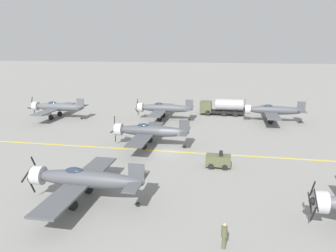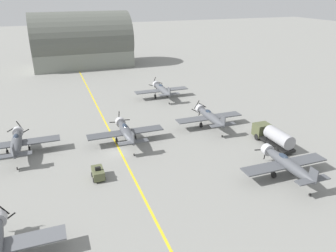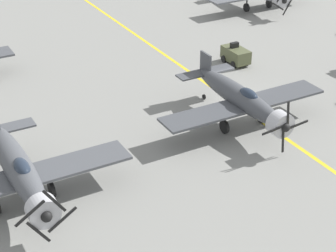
# 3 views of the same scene
# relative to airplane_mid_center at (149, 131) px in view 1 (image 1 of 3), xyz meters

# --- Properties ---
(ground_plane) EXTENTS (400.00, 400.00, 0.00)m
(ground_plane) POSITION_rel_airplane_mid_center_xyz_m (-1.61, -2.74, -2.01)
(ground_plane) COLOR gray
(taxiway_stripe) EXTENTS (0.30, 160.00, 0.01)m
(taxiway_stripe) POSITION_rel_airplane_mid_center_xyz_m (-1.61, -2.74, -2.01)
(taxiway_stripe) COLOR yellow
(taxiway_stripe) RESTS_ON ground
(airplane_mid_center) EXTENTS (12.00, 9.98, 3.80)m
(airplane_mid_center) POSITION_rel_airplane_mid_center_xyz_m (0.00, 0.00, 0.00)
(airplane_mid_center) COLOR #46484D
(airplane_mid_center) RESTS_ON ground
(airplane_near_right) EXTENTS (12.00, 9.98, 3.79)m
(airplane_near_right) POSITION_rel_airplane_mid_center_xyz_m (16.88, -17.03, 0.00)
(airplane_near_right) COLOR #494C51
(airplane_near_right) RESTS_ON ground
(airplane_mid_right) EXTENTS (12.00, 9.98, 3.65)m
(airplane_mid_right) POSITION_rel_airplane_mid_center_xyz_m (15.30, 1.27, 0.00)
(airplane_mid_right) COLOR #4D5055
(airplane_mid_right) RESTS_ON ground
(airplane_mid_left) EXTENTS (12.00, 9.98, 3.66)m
(airplane_mid_left) POSITION_rel_airplane_mid_center_xyz_m (-15.86, 1.60, 0.00)
(airplane_mid_left) COLOR #494C51
(airplane_mid_left) RESTS_ON ground
(airplane_far_right) EXTENTS (12.00, 9.98, 3.73)m
(airplane_far_right) POSITION_rel_airplane_mid_center_xyz_m (12.95, 19.93, 0.00)
(airplane_far_right) COLOR #53555A
(airplane_far_right) RESTS_ON ground
(fuel_tanker) EXTENTS (2.67, 8.00, 2.98)m
(fuel_tanker) POSITION_rel_airplane_mid_center_xyz_m (21.23, -8.55, -0.50)
(fuel_tanker) COLOR black
(fuel_tanker) RESTS_ON ground
(tow_tractor) EXTENTS (1.57, 2.60, 1.79)m
(tow_tractor) POSITION_rel_airplane_mid_center_xyz_m (-5.90, -8.99, -1.22)
(tow_tractor) COLOR #515638
(tow_tractor) RESTS_ON ground
(ground_crew_walking) EXTENTS (0.39, 0.39, 1.80)m
(ground_crew_walking) POSITION_rel_airplane_mid_center_xyz_m (-20.23, -9.89, -1.03)
(ground_crew_walking) COLOR #515638
(ground_crew_walking) RESTS_ON ground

